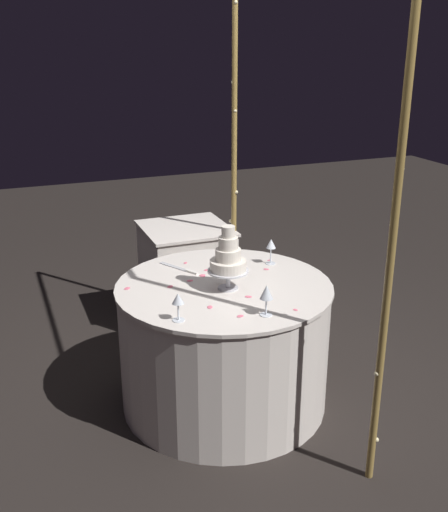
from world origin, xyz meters
name	(u,v)px	position (x,y,z in m)	size (l,w,h in m)	color
ground_plane	(224,400)	(0.00, 0.00, 0.00)	(12.00, 12.00, 0.00)	black
decorative_arch	(297,138)	(0.00, 0.42, 1.51)	(1.78, 0.06, 2.39)	olive
main_table	(224,344)	(0.00, 0.00, 0.37)	(1.19, 1.19, 0.73)	silver
side_table	(187,276)	(-1.07, 0.13, 0.37)	(0.60, 0.60, 0.74)	silver
tiered_cake	(228,259)	(0.06, 0.00, 0.91)	(0.22, 0.22, 0.35)	silver
wine_glass_0	(271,245)	(-0.20, 0.38, 0.85)	(0.06, 0.06, 0.16)	silver
wine_glass_1	(178,300)	(0.33, -0.36, 0.84)	(0.06, 0.06, 0.14)	silver
wine_glass_2	(266,293)	(0.43, 0.05, 0.85)	(0.06, 0.06, 0.16)	silver
cake_knife	(181,269)	(-0.31, -0.15, 0.74)	(0.27, 0.16, 0.01)	silver
rose_petal_0	(190,281)	(-0.12, -0.16, 0.74)	(0.04, 0.03, 0.00)	#EA6B84
rose_petal_1	(210,307)	(0.25, -0.17, 0.74)	(0.04, 0.03, 0.00)	#EA6B84
rose_petal_2	(127,288)	(-0.14, -0.51, 0.74)	(0.04, 0.03, 0.00)	#EA6B84
rose_petal_3	(269,260)	(-0.25, 0.39, 0.74)	(0.02, 0.02, 0.00)	#EA6B84
rose_petal_4	(226,273)	(-0.15, 0.07, 0.74)	(0.04, 0.03, 0.00)	#EA6B84
rose_petal_5	(240,260)	(-0.32, 0.23, 0.74)	(0.03, 0.02, 0.00)	#EA6B84
rose_petal_6	(240,316)	(0.40, -0.07, 0.74)	(0.04, 0.02, 0.00)	#EA6B84
rose_petal_7	(207,270)	(-0.24, -0.01, 0.74)	(0.04, 0.03, 0.00)	#EA6B84
rose_petal_8	(248,297)	(0.20, 0.06, 0.74)	(0.04, 0.03, 0.00)	#EA6B84
rose_petal_9	(202,276)	(-0.16, -0.07, 0.74)	(0.04, 0.03, 0.00)	#EA6B84
rose_petal_10	(295,310)	(0.43, 0.21, 0.74)	(0.03, 0.02, 0.00)	#EA6B84
rose_petal_11	(185,263)	(-0.40, -0.09, 0.74)	(0.03, 0.02, 0.00)	#EA6B84
rose_petal_12	(203,275)	(-0.17, -0.06, 0.74)	(0.03, 0.02, 0.00)	#EA6B84
rose_petal_13	(266,269)	(-0.12, 0.31, 0.74)	(0.03, 0.02, 0.00)	#EA6B84
rose_petal_14	(170,287)	(-0.08, -0.28, 0.74)	(0.04, 0.03, 0.00)	#EA6B84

